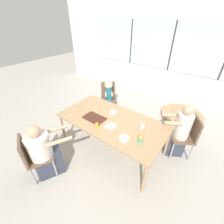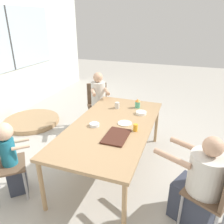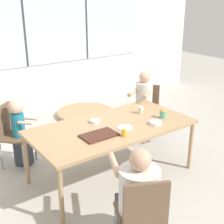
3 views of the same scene
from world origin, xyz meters
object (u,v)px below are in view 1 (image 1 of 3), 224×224
at_px(person_man_blue_shirt, 179,133).
at_px(sippy_cup, 141,138).
at_px(bowl_white_shallow, 113,112).
at_px(folded_table_stack, 182,115).
at_px(chair_for_man_blue_shirt, 188,134).
at_px(coffee_mug, 142,127).
at_px(bowl_cereal, 124,138).
at_px(chair_for_toddler, 108,95).
at_px(juice_glass, 97,126).
at_px(person_toddler, 109,98).
at_px(chair_for_woman_green_shirt, 32,155).
at_px(person_woman_green_shirt, 45,153).

xyz_separation_m(person_man_blue_shirt, sippy_cup, (-0.39, -0.83, 0.27)).
height_order(bowl_white_shallow, folded_table_stack, bowl_white_shallow).
height_order(chair_for_man_blue_shirt, coffee_mug, chair_for_man_blue_shirt).
bearing_deg(bowl_cereal, chair_for_toddler, 136.03).
bearing_deg(chair_for_toddler, juice_glass, 80.37).
distance_m(person_toddler, bowl_white_shallow, 1.07).
bearing_deg(person_man_blue_shirt, folded_table_stack, -21.18).
distance_m(chair_for_toddler, coffee_mug, 1.80).
bearing_deg(chair_for_man_blue_shirt, bowl_white_shallow, 80.63).
distance_m(chair_for_toddler, juice_glass, 1.67).
height_order(person_man_blue_shirt, bowl_white_shallow, person_man_blue_shirt).
distance_m(chair_for_toddler, person_man_blue_shirt, 2.07).
distance_m(chair_for_woman_green_shirt, bowl_cereal, 1.48).
xyz_separation_m(chair_for_woman_green_shirt, person_toddler, (-0.24, 2.24, -0.00)).
relative_size(chair_for_man_blue_shirt, person_man_blue_shirt, 0.77).
relative_size(chair_for_toddler, coffee_mug, 8.84).
bearing_deg(folded_table_stack, chair_for_man_blue_shirt, -73.92).
distance_m(person_woman_green_shirt, sippy_cup, 1.58).
bearing_deg(bowl_cereal, juice_glass, -175.05).
bearing_deg(chair_for_man_blue_shirt, juice_glass, 98.63).
relative_size(chair_for_toddler, bowl_white_shallow, 6.71).
bearing_deg(person_toddler, sippy_cup, 102.05).
bearing_deg(bowl_white_shallow, bowl_cereal, -40.05).
bearing_deg(chair_for_toddler, chair_for_man_blue_shirt, 129.78).
distance_m(chair_for_toddler, sippy_cup, 2.07).
bearing_deg(chair_for_woman_green_shirt, chair_for_man_blue_shirt, 73.09).
height_order(chair_for_man_blue_shirt, sippy_cup, sippy_cup).
relative_size(chair_for_woman_green_shirt, chair_for_toddler, 1.00).
bearing_deg(juice_glass, sippy_cup, 11.57).
bearing_deg(chair_for_man_blue_shirt, person_woman_green_shirt, 105.77).
distance_m(chair_for_man_blue_shirt, person_man_blue_shirt, 0.16).
relative_size(person_toddler, sippy_cup, 6.57).
distance_m(sippy_cup, folded_table_stack, 2.37).
distance_m(bowl_cereal, folded_table_stack, 2.48).
xyz_separation_m(chair_for_toddler, sippy_cup, (1.63, -1.25, 0.28)).
height_order(chair_for_toddler, bowl_cereal, chair_for_toddler).
height_order(juice_glass, folded_table_stack, juice_glass).
distance_m(chair_for_woman_green_shirt, bowl_white_shallow, 1.58).
bearing_deg(chair_for_woman_green_shirt, sippy_cup, 65.69).
relative_size(bowl_white_shallow, folded_table_stack, 0.12).
distance_m(chair_for_toddler, folded_table_stack, 2.09).
distance_m(person_woman_green_shirt, folded_table_stack, 3.50).
distance_m(person_woman_green_shirt, juice_glass, 0.97).
bearing_deg(person_toddler, chair_for_toddler, -90.00).
relative_size(bowl_white_shallow, bowl_cereal, 0.83).
xyz_separation_m(person_toddler, juice_glass, (0.77, -1.29, 0.25)).
relative_size(chair_for_man_blue_shirt, person_woman_green_shirt, 0.82).
xyz_separation_m(chair_for_toddler, coffee_mug, (1.50, -0.95, 0.25)).
bearing_deg(sippy_cup, person_toddler, 143.51).
bearing_deg(coffee_mug, bowl_white_shallow, 172.69).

